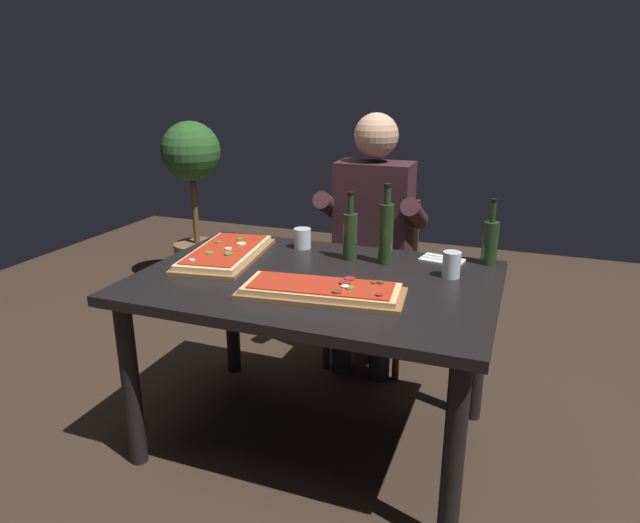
% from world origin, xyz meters
% --- Properties ---
extents(ground_plane, '(6.40, 6.40, 0.00)m').
position_xyz_m(ground_plane, '(0.00, 0.00, 0.00)').
color(ground_plane, '#38281E').
extents(dining_table, '(1.40, 0.96, 0.74)m').
position_xyz_m(dining_table, '(0.00, 0.00, 0.64)').
color(dining_table, black).
rests_on(dining_table, ground_plane).
extents(pizza_rectangular_front, '(0.62, 0.30, 0.05)m').
position_xyz_m(pizza_rectangular_front, '(0.09, -0.17, 0.76)').
color(pizza_rectangular_front, brown).
rests_on(pizza_rectangular_front, dining_table).
extents(pizza_rectangular_left, '(0.37, 0.59, 0.05)m').
position_xyz_m(pizza_rectangular_left, '(-0.46, 0.10, 0.76)').
color(pizza_rectangular_left, brown).
rests_on(pizza_rectangular_left, dining_table).
extents(wine_bottle_dark, '(0.06, 0.06, 0.34)m').
position_xyz_m(wine_bottle_dark, '(0.21, 0.27, 0.88)').
color(wine_bottle_dark, '#233819').
rests_on(wine_bottle_dark, dining_table).
extents(oil_bottle_amber, '(0.07, 0.07, 0.28)m').
position_xyz_m(oil_bottle_amber, '(0.62, 0.42, 0.84)').
color(oil_bottle_amber, '#233819').
rests_on(oil_bottle_amber, dining_table).
extents(vinegar_bottle_green, '(0.06, 0.06, 0.29)m').
position_xyz_m(vinegar_bottle_green, '(0.05, 0.27, 0.85)').
color(vinegar_bottle_green, '#233819').
rests_on(vinegar_bottle_green, dining_table).
extents(tumbler_near_camera, '(0.07, 0.07, 0.10)m').
position_xyz_m(tumbler_near_camera, '(0.50, 0.19, 0.79)').
color(tumbler_near_camera, silver).
rests_on(tumbler_near_camera, dining_table).
extents(tumbler_far_side, '(0.08, 0.08, 0.09)m').
position_xyz_m(tumbler_far_side, '(-0.20, 0.35, 0.79)').
color(tumbler_far_side, silver).
rests_on(tumbler_far_side, dining_table).
extents(napkin_cutlery_set, '(0.20, 0.14, 0.01)m').
position_xyz_m(napkin_cutlery_set, '(0.44, 0.39, 0.74)').
color(napkin_cutlery_set, white).
rests_on(napkin_cutlery_set, dining_table).
extents(diner_chair, '(0.44, 0.44, 0.87)m').
position_xyz_m(diner_chair, '(0.02, 0.86, 0.49)').
color(diner_chair, '#3D2B1E').
rests_on(diner_chair, ground_plane).
extents(seated_diner, '(0.53, 0.41, 1.33)m').
position_xyz_m(seated_diner, '(0.02, 0.74, 0.74)').
color(seated_diner, '#23232D').
rests_on(seated_diner, ground_plane).
extents(potted_plant_corner, '(0.42, 0.42, 1.20)m').
position_xyz_m(potted_plant_corner, '(-1.54, 1.52, 0.71)').
color(potted_plant_corner, '#846042').
rests_on(potted_plant_corner, ground_plane).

